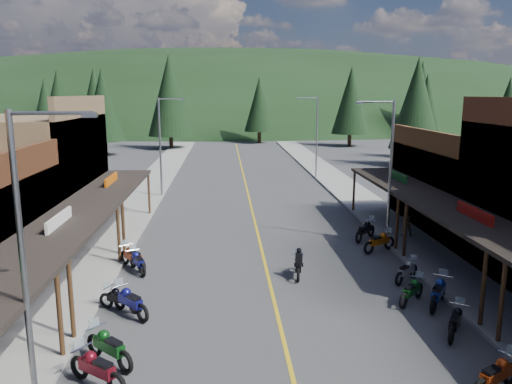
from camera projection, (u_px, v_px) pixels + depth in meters
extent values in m
plane|color=#38383A|center=(276.00, 308.00, 19.76)|extent=(220.00, 220.00, 0.00)
cube|color=gold|center=(250.00, 201.00, 39.33)|extent=(0.15, 90.00, 0.01)
cube|color=gray|center=(138.00, 201.00, 38.77)|extent=(3.40, 94.00, 0.15)
cube|color=gray|center=(358.00, 198.00, 39.86)|extent=(3.40, 94.00, 0.15)
cylinder|color=#472D19|center=(60.00, 315.00, 15.69)|extent=(0.16, 0.16, 3.00)
cube|color=#3F2111|center=(23.00, 226.00, 20.18)|extent=(0.30, 9.00, 6.20)
cube|color=black|center=(60.00, 227.00, 20.29)|extent=(3.20, 9.00, 0.18)
cylinder|color=#472D19|center=(71.00, 300.00, 16.86)|extent=(0.16, 0.16, 3.00)
cylinder|color=#472D19|center=(119.00, 235.00, 24.50)|extent=(0.16, 0.16, 3.00)
cube|color=silver|center=(59.00, 223.00, 20.25)|extent=(0.12, 3.00, 0.70)
cube|color=brown|center=(19.00, 177.00, 29.26)|extent=(8.00, 10.20, 7.00)
cube|color=brown|center=(85.00, 167.00, 29.38)|extent=(0.30, 10.20, 8.20)
cube|color=black|center=(111.00, 185.00, 29.69)|extent=(3.20, 10.20, 0.18)
cylinder|color=#472D19|center=(123.00, 229.00, 25.67)|extent=(0.16, 0.16, 3.00)
cylinder|color=#472D19|center=(149.00, 194.00, 34.48)|extent=(0.16, 0.16, 3.00)
cube|color=#CC590C|center=(111.00, 181.00, 29.65)|extent=(0.12, 3.00, 0.70)
cylinder|color=#472D19|center=(502.00, 303.00, 16.59)|extent=(0.16, 0.16, 3.00)
cube|color=#562B19|center=(509.00, 195.00, 21.26)|extent=(0.30, 9.00, 8.20)
cube|color=black|center=(474.00, 220.00, 21.38)|extent=(3.20, 9.00, 0.18)
cylinder|color=#472D19|center=(483.00, 289.00, 17.76)|extent=(0.16, 0.16, 3.00)
cylinder|color=#472D19|center=(405.00, 230.00, 25.40)|extent=(0.16, 0.16, 3.00)
cube|color=#B2140F|center=(474.00, 216.00, 21.34)|extent=(0.12, 3.00, 0.70)
cube|color=#4C2D16|center=(480.00, 188.00, 31.21)|extent=(8.00, 10.20, 5.00)
cube|color=#4C2D16|center=(420.00, 180.00, 30.85)|extent=(0.30, 10.20, 6.20)
cube|color=black|center=(397.00, 181.00, 30.78)|extent=(3.20, 10.20, 0.18)
cylinder|color=#472D19|center=(397.00, 224.00, 26.57)|extent=(0.16, 0.16, 3.00)
cylinder|color=#472D19|center=(354.00, 191.00, 35.38)|extent=(0.16, 0.16, 3.00)
cube|color=#14591E|center=(398.00, 178.00, 30.74)|extent=(0.12, 3.00, 0.70)
cylinder|color=gray|center=(23.00, 268.00, 12.66)|extent=(0.16, 0.16, 8.00)
cylinder|color=gray|center=(51.00, 113.00, 11.96)|extent=(2.00, 0.10, 0.10)
cube|color=gray|center=(89.00, 115.00, 12.03)|extent=(0.35, 0.18, 0.12)
cylinder|color=gray|center=(160.00, 148.00, 40.06)|extent=(0.16, 0.16, 8.00)
cylinder|color=gray|center=(171.00, 99.00, 39.36)|extent=(2.00, 0.10, 0.10)
cube|color=gray|center=(183.00, 100.00, 39.43)|extent=(0.35, 0.18, 0.12)
cylinder|color=gray|center=(390.00, 174.00, 27.25)|extent=(0.16, 0.16, 8.00)
cylinder|color=gray|center=(376.00, 102.00, 26.43)|extent=(2.00, 0.10, 0.10)
cube|color=gray|center=(359.00, 103.00, 26.38)|extent=(0.35, 0.18, 0.12)
cylinder|color=gray|center=(317.00, 138.00, 48.78)|extent=(0.16, 0.16, 8.00)
cylinder|color=gray|center=(307.00, 98.00, 47.96)|extent=(2.00, 0.10, 0.10)
cube|color=gray|center=(298.00, 98.00, 47.91)|extent=(0.35, 0.18, 0.12)
ellipsoid|color=black|center=(230.00, 121.00, 151.88)|extent=(310.00, 140.00, 60.00)
cylinder|color=black|center=(97.00, 136.00, 86.57)|extent=(0.60, 0.60, 2.00)
cone|color=black|center=(95.00, 99.00, 85.34)|extent=(5.88, 5.88, 10.50)
cylinder|color=black|center=(171.00, 142.00, 75.70)|extent=(0.60, 0.60, 2.00)
cone|color=black|center=(170.00, 95.00, 74.33)|extent=(6.72, 6.72, 12.00)
cylinder|color=black|center=(259.00, 137.00, 84.41)|extent=(0.60, 0.60, 2.00)
cone|color=black|center=(259.00, 104.00, 83.33)|extent=(5.04, 5.04, 9.00)
cylinder|color=black|center=(349.00, 140.00, 79.41)|extent=(0.60, 0.60, 2.00)
cone|color=black|center=(351.00, 100.00, 78.19)|extent=(5.88, 5.88, 10.50)
cylinder|color=black|center=(419.00, 133.00, 92.16)|extent=(0.60, 0.60, 2.00)
cone|color=black|center=(421.00, 95.00, 90.79)|extent=(6.72, 6.72, 12.00)
cylinder|color=black|center=(505.00, 137.00, 85.08)|extent=(0.60, 0.60, 2.00)
cone|color=black|center=(508.00, 104.00, 84.01)|extent=(5.04, 5.04, 9.00)
cylinder|color=black|center=(61.00, 133.00, 91.94)|extent=(0.60, 0.60, 2.00)
cone|color=black|center=(58.00, 99.00, 90.71)|extent=(5.88, 5.88, 10.50)
cylinder|color=black|center=(50.00, 158.00, 57.33)|extent=(0.60, 0.60, 2.00)
cone|color=black|center=(46.00, 114.00, 56.35)|extent=(4.48, 4.48, 8.00)
cylinder|color=black|center=(423.00, 150.00, 65.11)|extent=(0.60, 0.60, 2.00)
cone|color=black|center=(426.00, 108.00, 64.05)|extent=(4.93, 4.93, 8.80)
cylinder|color=black|center=(105.00, 148.00, 67.37)|extent=(0.60, 0.60, 2.00)
cone|color=black|center=(103.00, 105.00, 66.23)|extent=(5.38, 5.38, 9.60)
cylinder|color=black|center=(413.00, 157.00, 58.01)|extent=(0.60, 0.60, 2.00)
cone|color=black|center=(417.00, 103.00, 56.79)|extent=(5.82, 5.82, 10.40)
imported|color=brown|center=(405.00, 221.00, 29.07)|extent=(0.90, 0.57, 1.77)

